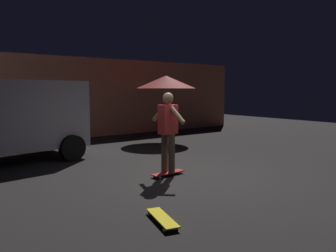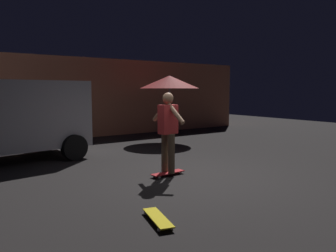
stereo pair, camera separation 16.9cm
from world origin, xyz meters
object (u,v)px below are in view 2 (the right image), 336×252
Objects in this scene: skateboard_ridden at (168,173)px; skater at (168,127)px; skateboard_spare at (158,218)px; patio_umbrella at (169,82)px.

skater reaches higher than skateboard_ridden.
skateboard_ridden is 2.51m from skateboard_spare.
patio_umbrella is at bearing 54.22° from skateboard_ridden.
skater is (0.00, 0.00, 0.98)m from skateboard_ridden.
skateboard_ridden is 0.98m from skater.
patio_umbrella is at bearing 54.22° from skater.
skateboard_spare is at bearing -126.65° from patio_umbrella.
patio_umbrella is 5.08m from skater.
skateboard_ridden is at bearing 180.00° from skater.
skateboard_ridden is at bearing -125.78° from patio_umbrella.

